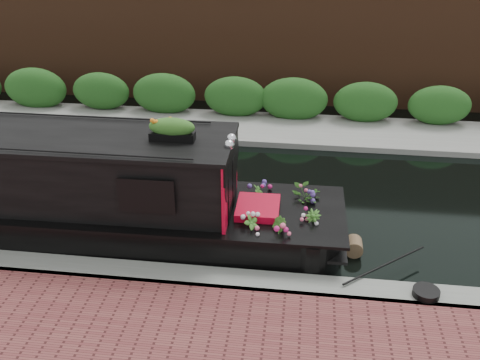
# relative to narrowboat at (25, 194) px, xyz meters

# --- Properties ---
(ground) EXTENTS (80.00, 80.00, 0.00)m
(ground) POSITION_rel_narrowboat_xyz_m (3.28, 1.89, -0.88)
(ground) COLOR black
(ground) RESTS_ON ground
(near_bank_coping) EXTENTS (40.00, 0.60, 0.50)m
(near_bank_coping) POSITION_rel_narrowboat_xyz_m (3.28, -1.41, -0.88)
(near_bank_coping) COLOR slate
(near_bank_coping) RESTS_ON ground
(far_bank_path) EXTENTS (40.00, 2.40, 0.34)m
(far_bank_path) POSITION_rel_narrowboat_xyz_m (3.28, 6.09, -0.88)
(far_bank_path) COLOR gray
(far_bank_path) RESTS_ON ground
(far_hedge) EXTENTS (40.00, 1.10, 2.80)m
(far_hedge) POSITION_rel_narrowboat_xyz_m (3.28, 6.99, -0.88)
(far_hedge) COLOR #22541C
(far_hedge) RESTS_ON ground
(far_brick_wall) EXTENTS (40.00, 1.00, 8.00)m
(far_brick_wall) POSITION_rel_narrowboat_xyz_m (3.28, 9.09, -0.88)
(far_brick_wall) COLOR #4A2A19
(far_brick_wall) RESTS_ON ground
(narrowboat) EXTENTS (12.58, 2.35, 2.96)m
(narrowboat) POSITION_rel_narrowboat_xyz_m (0.00, 0.00, 0.00)
(narrowboat) COLOR black
(narrowboat) RESTS_ON ground
(rope_fender) EXTENTS (0.35, 0.37, 0.35)m
(rope_fender) POSITION_rel_narrowboat_xyz_m (6.79, -0.00, -0.70)
(rope_fender) COLOR brown
(rope_fender) RESTS_ON ground
(coiled_mooring_rope) EXTENTS (0.46, 0.46, 0.12)m
(coiled_mooring_rope) POSITION_rel_narrowboat_xyz_m (7.91, -1.45, -0.57)
(coiled_mooring_rope) COLOR black
(coiled_mooring_rope) RESTS_ON near_bank_coping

